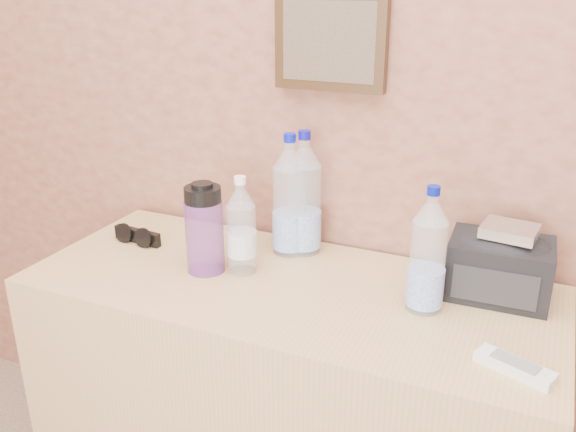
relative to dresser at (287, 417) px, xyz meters
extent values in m
plane|color=#A57459|center=(0.17, 0.30, 0.93)|extent=(4.00, 0.00, 4.00)
cube|color=tan|center=(0.00, 0.00, 0.00)|extent=(1.33, 0.56, 0.83)
cylinder|color=white|center=(-0.04, 0.20, 0.57)|extent=(0.09, 0.09, 0.30)
cylinder|color=#0E0D9E|center=(-0.04, 0.20, 0.75)|extent=(0.03, 0.03, 0.02)
cylinder|color=silver|center=(-0.07, 0.18, 0.56)|extent=(0.09, 0.09, 0.30)
cylinder|color=#0815B4|center=(-0.07, 0.18, 0.74)|extent=(0.03, 0.03, 0.02)
cylinder|color=#C3E6FC|center=(0.34, 0.02, 0.55)|extent=(0.08, 0.08, 0.26)
cylinder|color=#05128E|center=(0.34, 0.02, 0.71)|extent=(0.03, 0.03, 0.02)
cylinder|color=silver|center=(-0.14, 0.02, 0.53)|extent=(0.07, 0.07, 0.22)
cylinder|color=white|center=(-0.14, 0.02, 0.67)|extent=(0.03, 0.03, 0.02)
cylinder|color=#763A97|center=(-0.22, -0.02, 0.51)|extent=(0.10, 0.10, 0.19)
cylinder|color=black|center=(-0.22, -0.02, 0.63)|extent=(0.09, 0.09, 0.05)
cube|color=beige|center=(0.56, -0.15, 0.43)|extent=(0.16, 0.10, 0.02)
cube|color=silver|center=(0.50, 0.15, 0.59)|extent=(0.13, 0.11, 0.03)
camera|label=1|loc=(0.56, -1.25, 1.13)|focal=38.00mm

